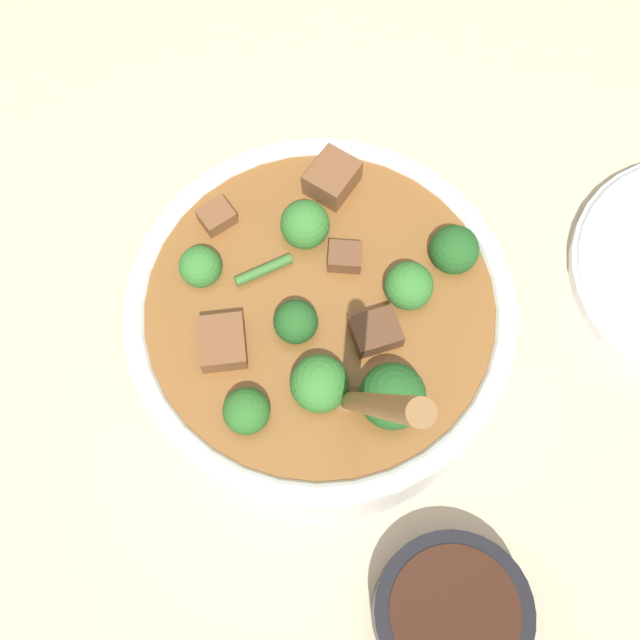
% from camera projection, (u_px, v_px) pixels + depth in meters
% --- Properties ---
extents(ground_plane, '(4.00, 4.00, 0.00)m').
position_uv_depth(ground_plane, '(320.00, 347.00, 0.62)').
color(ground_plane, '#C6B293').
extents(stew_bowl, '(0.27, 0.27, 0.31)m').
position_uv_depth(stew_bowl, '(321.00, 324.00, 0.57)').
color(stew_bowl, white).
rests_on(stew_bowl, ground_plane).
extents(condiment_bowl, '(0.11, 0.11, 0.04)m').
position_uv_depth(condiment_bowl, '(452.00, 613.00, 0.54)').
color(condiment_bowl, black).
rests_on(condiment_bowl, ground_plane).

